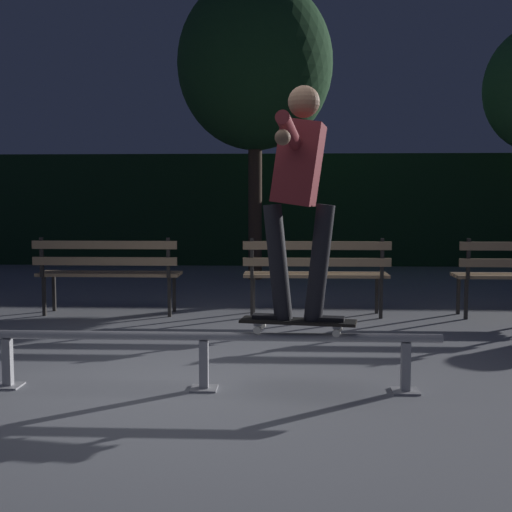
% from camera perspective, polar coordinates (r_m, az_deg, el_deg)
% --- Properties ---
extents(ground_plane, '(90.00, 90.00, 0.00)m').
position_cam_1_polar(ground_plane, '(4.65, -4.47, -11.31)').
color(ground_plane, slate).
extents(hedge_backdrop, '(24.00, 1.20, 2.17)m').
position_cam_1_polar(hedge_backdrop, '(13.37, 0.20, 4.04)').
color(hedge_backdrop, black).
rests_on(hedge_backdrop, ground).
extents(grind_rail, '(3.22, 0.18, 0.40)m').
position_cam_1_polar(grind_rail, '(4.54, -4.55, -7.82)').
color(grind_rail, '#9E9EA3').
rests_on(grind_rail, ground).
extents(skateboard, '(0.80, 0.32, 0.09)m').
position_cam_1_polar(skateboard, '(4.47, 3.67, -5.74)').
color(skateboard, black).
rests_on(skateboard, grind_rail).
extents(skateboarder, '(0.63, 1.39, 1.56)m').
position_cam_1_polar(skateboarder, '(4.39, 3.78, 6.35)').
color(skateboarder, black).
rests_on(skateboarder, skateboard).
extents(park_bench_left_center, '(1.60, 0.42, 0.88)m').
position_cam_1_polar(park_bench_left_center, '(7.53, -12.72, -0.99)').
color(park_bench_left_center, '#282623').
rests_on(park_bench_left_center, ground).
extents(park_bench_right_center, '(1.60, 0.42, 0.88)m').
position_cam_1_polar(park_bench_right_center, '(7.28, 5.23, -1.09)').
color(park_bench_right_center, '#282623').
rests_on(park_bench_right_center, ground).
extents(tree_behind_benches, '(2.46, 2.46, 4.79)m').
position_cam_1_polar(tree_behind_benches, '(10.87, -0.08, 16.21)').
color(tree_behind_benches, '#3D2D23').
rests_on(tree_behind_benches, ground).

